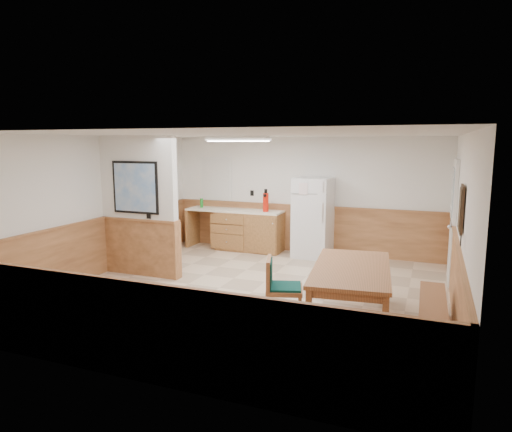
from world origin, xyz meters
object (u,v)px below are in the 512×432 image
at_px(refrigerator, 313,218).
at_px(fire_extinguisher, 266,202).
at_px(dining_table, 351,273).
at_px(dining_chair, 277,284).
at_px(dining_bench, 433,307).
at_px(soap_bottle, 202,203).

xyz_separation_m(refrigerator, fire_extinguisher, (-1.05, 0.00, 0.28)).
height_order(dining_table, dining_chair, dining_chair).
xyz_separation_m(refrigerator, dining_bench, (2.39, -3.28, -0.49)).
bearing_deg(dining_table, refrigerator, 106.10).
height_order(refrigerator, dining_table, refrigerator).
bearing_deg(dining_table, dining_bench, -7.32).
xyz_separation_m(dining_table, dining_chair, (-0.93, -0.30, -0.17)).
relative_size(dining_table, fire_extinguisher, 4.19).
relative_size(dining_chair, soap_bottle, 4.05).
distance_m(refrigerator, dining_chair, 3.61).
height_order(dining_bench, soap_bottle, soap_bottle).
relative_size(refrigerator, fire_extinguisher, 3.38).
bearing_deg(soap_bottle, dining_bench, -33.61).
distance_m(refrigerator, dining_table, 3.54).
bearing_deg(dining_bench, fire_extinguisher, 135.40).
bearing_deg(dining_table, soap_bottle, 133.74).
bearing_deg(dining_bench, refrigerator, 125.11).
bearing_deg(fire_extinguisher, dining_table, -56.04).
relative_size(refrigerator, dining_chair, 1.96).
xyz_separation_m(fire_extinguisher, soap_bottle, (-1.60, 0.07, -0.11)).
bearing_deg(dining_bench, dining_table, 178.26).
distance_m(refrigerator, fire_extinguisher, 1.09).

